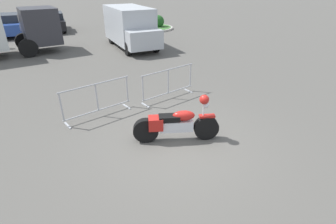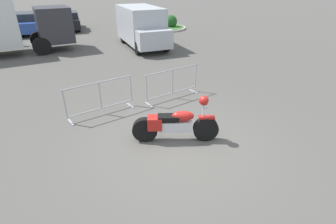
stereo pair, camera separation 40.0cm
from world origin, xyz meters
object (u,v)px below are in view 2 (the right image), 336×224
object	(u,v)px
crowd_barrier_far	(173,84)
pedestrian	(10,31)
crowd_barrier_near	(100,98)
parked_car_blue	(26,23)
parked_car_black	(68,21)
motorcycle	(175,124)
delivery_van	(141,26)

from	to	relation	value
crowd_barrier_far	pedestrian	world-z (taller)	pedestrian
crowd_barrier_near	parked_car_blue	size ratio (longest dim) A/B	0.47
parked_car_blue	parked_car_black	distance (m)	3.14
motorcycle	parked_car_black	distance (m)	18.57
delivery_van	parked_car_blue	size ratio (longest dim) A/B	1.10
parked_car_blue	parked_car_black	size ratio (longest dim) A/B	1.07
motorcycle	parked_car_black	world-z (taller)	parked_car_black
crowd_barrier_near	pedestrian	world-z (taller)	pedestrian
crowd_barrier_near	parked_car_blue	bearing A→B (deg)	94.42
crowd_barrier_far	pedestrian	size ratio (longest dim) A/B	1.30
crowd_barrier_far	parked_car_black	xyz separation A→B (m)	(-0.64, 16.16, 0.17)
delivery_van	pedestrian	xyz separation A→B (m)	(-7.08, 4.12, -0.32)
crowd_barrier_near	pedestrian	size ratio (longest dim) A/B	1.30
crowd_barrier_near	crowd_barrier_far	world-z (taller)	same
parked_car_blue	pedestrian	distance (m)	4.22
crowd_barrier_far	delivery_van	distance (m)	8.18
parked_car_black	delivery_van	bearing A→B (deg)	-151.53
motorcycle	pedestrian	xyz separation A→B (m)	(-3.55, 14.34, 0.44)
crowd_barrier_far	parked_car_black	size ratio (longest dim) A/B	0.50
crowd_barrier_far	parked_car_black	distance (m)	16.18
parked_car_blue	pedestrian	size ratio (longest dim) A/B	2.78
delivery_van	parked_car_black	bearing A→B (deg)	-154.84
crowd_barrier_near	parked_car_black	distance (m)	16.28
motorcycle	crowd_barrier_near	size ratio (longest dim) A/B	0.94
pedestrian	crowd_barrier_near	bearing A→B (deg)	90.61
parked_car_black	crowd_barrier_near	bearing A→B (deg)	-177.44
motorcycle	parked_car_blue	xyz separation A→B (m)	(-2.51, 18.43, 0.29)
crowd_barrier_near	pedestrian	distance (m)	12.17
crowd_barrier_near	parked_car_black	bearing A→B (deg)	83.30
motorcycle	delivery_van	size ratio (longest dim) A/B	0.40
motorcycle	delivery_van	distance (m)	10.84
crowd_barrier_near	pedestrian	xyz separation A→B (m)	(-2.28, 11.95, 0.37)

